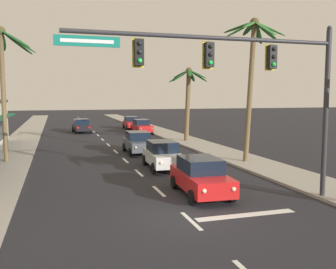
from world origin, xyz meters
name	(u,v)px	position (x,y,z in m)	size (l,w,h in m)	color
ground_plane	(185,216)	(0.00, 0.00, 0.00)	(220.00, 220.00, 0.00)	#232328
sidewalk_right	(192,142)	(7.80, 20.00, 0.07)	(3.20, 110.00, 0.14)	#9E998E
sidewalk_left	(16,149)	(-7.80, 20.00, 0.07)	(3.20, 110.00, 0.14)	#9E998E
lane_markings	(115,146)	(0.46, 20.05, 0.00)	(4.28, 88.92, 0.01)	silver
traffic_signal_mast	(250,73)	(2.84, 0.47, 5.35)	(11.14, 0.41, 7.36)	#2D2D33
sedan_lead_at_stop_bar	(201,176)	(1.65, 2.60, 0.85)	(2.10, 4.51, 1.68)	red
sedan_third_in_queue	(163,155)	(1.71, 9.03, 0.85)	(2.11, 4.51, 1.68)	silver
sedan_fifth_in_queue	(138,142)	(1.57, 15.47, 0.85)	(2.00, 4.47, 1.68)	#4C515B
sedan_oncoming_far	(81,126)	(-1.58, 33.50, 0.85)	(2.15, 4.53, 1.68)	black
sedan_parked_nearest_kerb	(131,123)	(5.27, 36.80, 0.85)	(2.04, 4.49, 1.68)	red
sedan_parked_mid_kerb	(141,126)	(5.21, 30.36, 0.85)	(2.06, 4.50, 1.68)	red
palm_left_second	(2,59)	(-7.75, 13.65, 6.80)	(4.78, 4.93, 8.90)	brown
palm_right_second	(252,58)	(7.84, 9.18, 6.89)	(3.95, 4.14, 9.47)	brown
palm_right_third	(188,92)	(7.74, 21.16, 4.86)	(4.09, 4.31, 7.19)	brown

